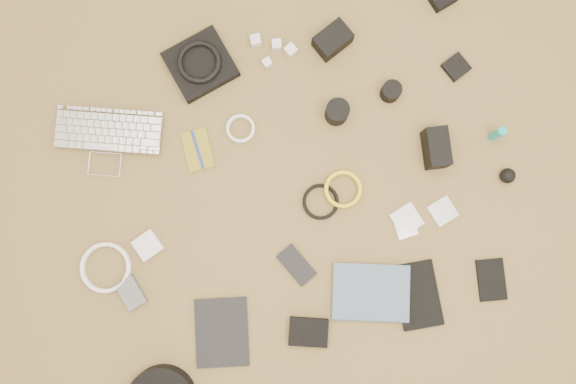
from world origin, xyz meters
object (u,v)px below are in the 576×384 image
object	(u,v)px
tablet	(222,332)
paperback	(370,322)
dslr_camera	(333,40)
phone	(297,265)
laptop	(108,146)

from	to	relation	value
tablet	paperback	xyz separation A→B (m)	(0.45, -0.12, 0.01)
dslr_camera	phone	distance (m)	0.73
tablet	phone	xyz separation A→B (m)	(0.29, 0.12, 0.00)
dslr_camera	paperback	distance (m)	0.90
laptop	dslr_camera	distance (m)	0.79
tablet	paperback	bearing A→B (deg)	1.09
phone	tablet	bearing A→B (deg)	-178.78
tablet	dslr_camera	bearing A→B (deg)	66.24
paperback	laptop	bearing A→B (deg)	58.59
phone	dslr_camera	bearing A→B (deg)	40.28
phone	paperback	bearing A→B (deg)	-77.91
laptop	dslr_camera	world-z (taller)	dslr_camera
dslr_camera	phone	world-z (taller)	dslr_camera
phone	paperback	world-z (taller)	paperback
laptop	dslr_camera	size ratio (longest dim) A/B	3.00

